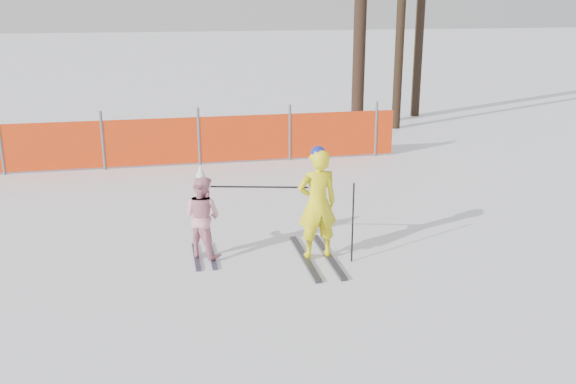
% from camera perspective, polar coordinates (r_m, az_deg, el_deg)
% --- Properties ---
extents(ground, '(120.00, 120.00, 0.00)m').
position_cam_1_polar(ground, '(8.52, 0.68, -7.42)').
color(ground, white).
rests_on(ground, ground).
extents(adult, '(0.59, 1.61, 1.62)m').
position_cam_1_polar(adult, '(8.77, 2.62, -1.10)').
color(adult, black).
rests_on(adult, ground).
extents(child, '(0.71, 0.98, 1.35)m').
position_cam_1_polar(child, '(8.94, -7.62, -2.10)').
color(child, black).
rests_on(child, ground).
extents(ski_poles, '(1.89, 0.56, 1.13)m').
position_cam_1_polar(ski_poles, '(8.72, 1.27, -1.03)').
color(ski_poles, black).
rests_on(ski_poles, ground).
extents(safety_fence, '(14.42, 0.06, 1.25)m').
position_cam_1_polar(safety_fence, '(14.09, -19.45, 3.91)').
color(safety_fence, '#595960').
rests_on(safety_fence, ground).
extents(tree_trunks, '(2.52, 1.94, 6.39)m').
position_cam_1_polar(tree_trunks, '(18.37, 8.68, 14.81)').
color(tree_trunks, black).
rests_on(tree_trunks, ground).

